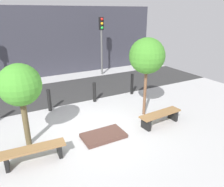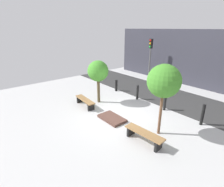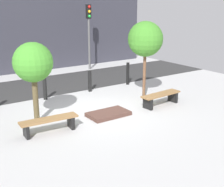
{
  "view_description": "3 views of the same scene",
  "coord_description": "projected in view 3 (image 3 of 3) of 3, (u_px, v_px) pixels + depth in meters",
  "views": [
    {
      "loc": [
        -2.86,
        -6.28,
        4.06
      ],
      "look_at": [
        0.59,
        -0.0,
        1.35
      ],
      "focal_mm": 35.0,
      "sensor_mm": 36.0,
      "label": 1
    },
    {
      "loc": [
        6.19,
        -5.59,
        4.48
      ],
      "look_at": [
        -0.49,
        -0.06,
        1.21
      ],
      "focal_mm": 28.0,
      "sensor_mm": 36.0,
      "label": 2
    },
    {
      "loc": [
        -5.77,
        -9.04,
        3.86
      ],
      "look_at": [
        0.15,
        -0.47,
        0.79
      ],
      "focal_mm": 50.0,
      "sensor_mm": 36.0,
      "label": 3
    }
  ],
  "objects": [
    {
      "name": "bollard_center",
      "position": [
        90.0,
        81.0,
        13.86
      ],
      "size": [
        0.16,
        0.16,
        0.95
      ],
      "primitive_type": "cylinder",
      "color": "black",
      "rests_on": "ground"
    },
    {
      "name": "building_facade",
      "position": [
        20.0,
        33.0,
        17.27
      ],
      "size": [
        16.2,
        0.5,
        4.39
      ],
      "primitive_type": "cube",
      "color": "#33333D",
      "rests_on": "ground"
    },
    {
      "name": "road_strip",
      "position": [
        49.0,
        85.0,
        15.04
      ],
      "size": [
        18.0,
        3.63,
        0.01
      ],
      "primitive_type": "cube",
      "color": "#313131",
      "rests_on": "ground"
    },
    {
      "name": "planter_bed",
      "position": [
        108.0,
        114.0,
        10.98
      ],
      "size": [
        1.45,
        0.85,
        0.13
      ],
      "primitive_type": "cube",
      "color": "#51352D",
      "rests_on": "ground"
    },
    {
      "name": "tree_behind_left_bench",
      "position": [
        33.0,
        63.0,
        9.82
      ],
      "size": [
        1.27,
        1.27,
        2.67
      ],
      "color": "brown",
      "rests_on": "ground"
    },
    {
      "name": "tree_behind_right_bench",
      "position": [
        145.0,
        39.0,
        12.21
      ],
      "size": [
        1.39,
        1.39,
        3.16
      ],
      "color": "brown",
      "rests_on": "ground"
    },
    {
      "name": "bollard_right",
      "position": [
        128.0,
        74.0,
        15.0
      ],
      "size": [
        0.14,
        0.14,
        1.08
      ],
      "primitive_type": "cylinder",
      "color": "black",
      "rests_on": "ground"
    },
    {
      "name": "bench_left",
      "position": [
        49.0,
        122.0,
        9.49
      ],
      "size": [
        1.81,
        0.52,
        0.46
      ],
      "rotation": [
        0.0,
        0.0,
        -0.07
      ],
      "color": "black",
      "rests_on": "ground"
    },
    {
      "name": "ground_plane",
      "position": [
        101.0,
        112.0,
        11.37
      ],
      "size": [
        18.0,
        18.0,
        0.0
      ],
      "primitive_type": "plane",
      "color": "#B3B3B3"
    },
    {
      "name": "bench_right",
      "position": [
        161.0,
        97.0,
        12.01
      ],
      "size": [
        1.79,
        0.56,
        0.48
      ],
      "rotation": [
        0.0,
        0.0,
        0.07
      ],
      "color": "black",
      "rests_on": "ground"
    },
    {
      "name": "traffic_light_mid_west",
      "position": [
        89.0,
        25.0,
        17.9
      ],
      "size": [
        0.28,
        0.27,
        3.72
      ],
      "color": "#585858",
      "rests_on": "ground"
    },
    {
      "name": "bollard_left",
      "position": [
        45.0,
        88.0,
        12.7
      ],
      "size": [
        0.16,
        0.16,
        0.97
      ],
      "primitive_type": "cylinder",
      "color": "black",
      "rests_on": "ground"
    }
  ]
}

